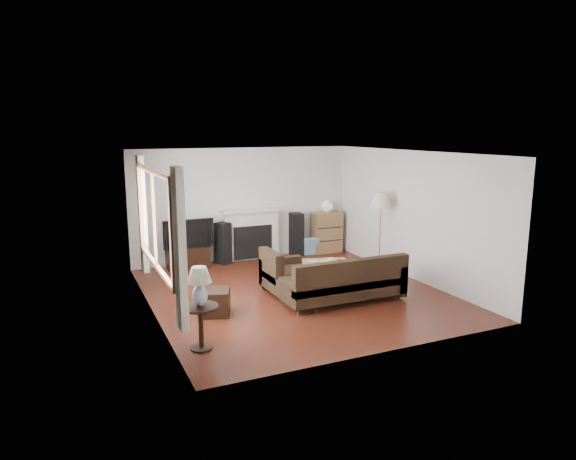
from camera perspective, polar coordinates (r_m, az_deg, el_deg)
name	(u,v)px	position (r m, az deg, el deg)	size (l,w,h in m)	color
room	(295,225)	(8.99, 0.78, 0.60)	(5.10, 5.60, 2.54)	#552112
window	(154,219)	(8.03, -14.66, 1.14)	(0.12, 2.74, 1.54)	brown
curtain_near	(180,250)	(6.61, -11.94, -2.18)	(0.10, 0.35, 2.10)	silver
curtain_far	(143,214)	(9.55, -15.86, 1.71)	(0.10, 0.35, 2.10)	silver
fireplace	(252,234)	(11.57, -4.06, -0.45)	(1.40, 0.26, 1.15)	white
tv_stand	(188,257)	(11.11, -11.03, -2.98)	(0.89, 0.40, 0.45)	black
television	(187,233)	(10.99, -11.13, -0.31)	(1.06, 0.14, 0.61)	black
speaker_left	(223,243)	(11.28, -7.22, -1.45)	(0.25, 0.30, 0.90)	black
speaker_right	(296,234)	(11.90, 0.95, -0.48)	(0.28, 0.33, 1.00)	black
bookshelf	(327,232)	(12.24, 4.32, -0.23)	(0.71, 0.34, 0.97)	olive
globe_lamp	(327,206)	(12.13, 4.37, 2.66)	(0.28, 0.28, 0.28)	white
sectional_sofa	(342,280)	(8.82, 6.07, -5.54)	(2.31, 1.69, 0.75)	black
coffee_table	(323,271)	(10.03, 3.93, -4.52)	(0.98, 0.53, 0.38)	#A3794E
footstool	(214,302)	(8.29, -8.19, -7.94)	(0.48, 0.48, 0.40)	black
floor_lamp	(380,232)	(10.64, 10.19, -0.21)	(0.43, 0.43, 1.66)	#B77E3F
side_table	(201,327)	(7.04, -9.65, -10.63)	(0.49, 0.49, 0.61)	black
table_lamp	(200,287)	(6.85, -9.80, -6.23)	(0.32, 0.32, 0.52)	silver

